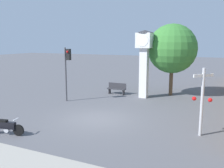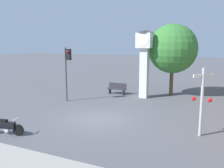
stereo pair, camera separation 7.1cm
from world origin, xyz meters
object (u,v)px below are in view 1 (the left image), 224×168
object	(u,v)px
traffic_light	(67,65)
railroad_crossing_signal	(202,99)
street_tree	(172,49)
motorcycle	(6,127)
bench	(117,88)
clock_tower	(144,54)

from	to	relation	value
traffic_light	railroad_crossing_signal	xyz separation A→B (m)	(9.65, -3.05, -0.96)
railroad_crossing_signal	street_tree	size ratio (longest dim) A/B	0.56
motorcycle	bench	distance (m)	10.78
motorcycle	railroad_crossing_signal	xyz separation A→B (m)	(8.44, 3.81, 1.38)
traffic_light	railroad_crossing_signal	size ratio (longest dim) A/B	1.23
street_tree	railroad_crossing_signal	bearing A→B (deg)	-69.22
railroad_crossing_signal	street_tree	bearing A→B (deg)	110.78
railroad_crossing_signal	street_tree	xyz separation A→B (m)	(-3.18, 8.37, 2.03)
clock_tower	traffic_light	world-z (taller)	clock_tower
clock_tower	street_tree	xyz separation A→B (m)	(1.78, 1.74, 0.34)
railroad_crossing_signal	bench	bearing A→B (deg)	136.93
motorcycle	bench	bearing A→B (deg)	72.25
railroad_crossing_signal	motorcycle	bearing A→B (deg)	-155.73
clock_tower	street_tree	distance (m)	2.51
traffic_light	bench	world-z (taller)	traffic_light
motorcycle	clock_tower	world-z (taller)	clock_tower
railroad_crossing_signal	bench	xyz separation A→B (m)	(-7.40, 6.92, -1.29)
street_tree	motorcycle	bearing A→B (deg)	-113.39
motorcycle	street_tree	xyz separation A→B (m)	(5.27, 12.17, 3.42)
street_tree	bench	distance (m)	5.57
motorcycle	street_tree	world-z (taller)	street_tree
clock_tower	traffic_light	xyz separation A→B (m)	(-4.69, -3.58, -0.73)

